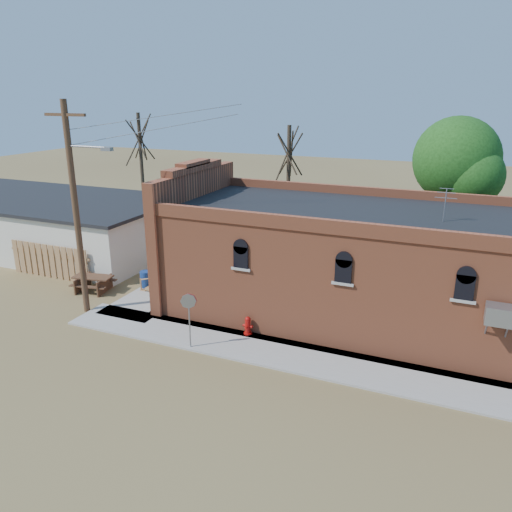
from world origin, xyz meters
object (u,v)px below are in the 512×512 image
at_px(fire_hydrant, 248,326).
at_px(stop_sign, 189,306).
at_px(utility_pole, 76,206).
at_px(picnic_table, 93,281).
at_px(trash_barrel, 146,279).
at_px(brick_bar, 331,260).

relative_size(fire_hydrant, stop_sign, 0.35).
xyz_separation_m(utility_pole, picnic_table, (-1.36, 2.00, -4.27)).
relative_size(fire_hydrant, trash_barrel, 0.89).
height_order(brick_bar, utility_pole, utility_pole).
height_order(stop_sign, trash_barrel, stop_sign).
xyz_separation_m(fire_hydrant, picnic_table, (-8.85, 1.40, 0.06)).
height_order(brick_bar, fire_hydrant, brick_bar).
height_order(utility_pole, trash_barrel, utility_pole).
distance_m(utility_pole, picnic_table, 4.90).
distance_m(stop_sign, trash_barrel, 6.84).
bearing_deg(picnic_table, fire_hydrant, -19.20).
bearing_deg(picnic_table, brick_bar, 1.45).
height_order(fire_hydrant, picnic_table, fire_hydrant).
distance_m(brick_bar, picnic_table, 11.52).
bearing_deg(brick_bar, stop_sign, -125.13).
bearing_deg(stop_sign, fire_hydrant, 42.67).
relative_size(utility_pole, trash_barrel, 10.75).
bearing_deg(utility_pole, fire_hydrant, 4.55).
bearing_deg(brick_bar, trash_barrel, -173.15).
height_order(brick_bar, picnic_table, brick_bar).
bearing_deg(utility_pole, trash_barrel, 75.30).
distance_m(brick_bar, trash_barrel, 9.19).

